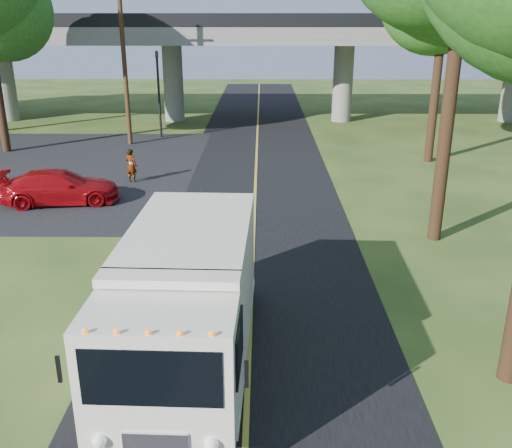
{
  "coord_description": "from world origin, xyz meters",
  "views": [
    {
      "loc": [
        0.27,
        -9.25,
        7.24
      ],
      "look_at": [
        0.12,
        6.04,
        1.6
      ],
      "focal_mm": 40.0,
      "sensor_mm": 36.0,
      "label": 1
    }
  ],
  "objects_px": {
    "traffic_signal": "(158,85)",
    "utility_pole": "(124,64)",
    "red_sedan": "(60,187)",
    "step_van": "(186,299)",
    "pedestrian": "(131,166)"
  },
  "relations": [
    {
      "from": "step_van",
      "to": "red_sedan",
      "type": "distance_m",
      "value": 13.16
    },
    {
      "from": "traffic_signal",
      "to": "step_van",
      "type": "distance_m",
      "value": 25.07
    },
    {
      "from": "pedestrian",
      "to": "red_sedan",
      "type": "bearing_deg",
      "value": 75.41
    },
    {
      "from": "pedestrian",
      "to": "utility_pole",
      "type": "bearing_deg",
      "value": -55.94
    },
    {
      "from": "traffic_signal",
      "to": "red_sedan",
      "type": "bearing_deg",
      "value": -98.08
    },
    {
      "from": "traffic_signal",
      "to": "utility_pole",
      "type": "xyz_separation_m",
      "value": [
        -1.5,
        -2.0,
        1.4
      ]
    },
    {
      "from": "traffic_signal",
      "to": "utility_pole",
      "type": "distance_m",
      "value": 2.86
    },
    {
      "from": "utility_pole",
      "to": "pedestrian",
      "type": "xyz_separation_m",
      "value": [
        1.85,
        -8.12,
        -3.82
      ]
    },
    {
      "from": "traffic_signal",
      "to": "pedestrian",
      "type": "relative_size",
      "value": 3.36
    },
    {
      "from": "traffic_signal",
      "to": "utility_pole",
      "type": "height_order",
      "value": "utility_pole"
    },
    {
      "from": "red_sedan",
      "to": "pedestrian",
      "type": "xyz_separation_m",
      "value": [
        2.23,
        3.09,
        0.1
      ]
    },
    {
      "from": "traffic_signal",
      "to": "step_van",
      "type": "height_order",
      "value": "traffic_signal"
    },
    {
      "from": "step_van",
      "to": "red_sedan",
      "type": "relative_size",
      "value": 1.53
    },
    {
      "from": "traffic_signal",
      "to": "pedestrian",
      "type": "xyz_separation_m",
      "value": [
        0.35,
        -10.12,
        -2.43
      ]
    },
    {
      "from": "step_van",
      "to": "red_sedan",
      "type": "height_order",
      "value": "step_van"
    }
  ]
}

